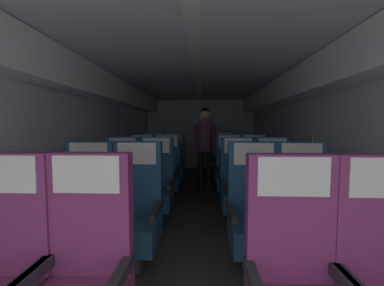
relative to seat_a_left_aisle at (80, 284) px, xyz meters
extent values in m
cube|color=#3D3833|center=(0.54, 2.30, -0.48)|extent=(3.42, 7.97, 0.02)
cube|color=silver|center=(-1.07, 2.30, 0.56)|extent=(0.08, 7.57, 2.06)
cube|color=silver|center=(2.15, 2.30, 0.56)|extent=(0.08, 7.57, 2.06)
cube|color=silver|center=(0.54, 2.30, 1.59)|extent=(3.30, 7.57, 0.06)
cube|color=silver|center=(0.54, 6.10, 0.56)|extent=(3.30, 0.06, 2.06)
cube|color=white|center=(-0.87, 2.30, 1.37)|extent=(0.32, 7.26, 0.36)
cube|color=white|center=(1.94, 2.30, 1.37)|extent=(0.32, 7.26, 0.36)
cube|color=white|center=(0.54, 2.30, 1.55)|extent=(0.12, 6.81, 0.02)
cylinder|color=white|center=(2.10, 2.30, 0.60)|extent=(0.01, 0.26, 0.26)
cylinder|color=white|center=(2.10, 4.19, 0.60)|extent=(0.01, 0.26, 0.26)
cube|color=#7A2D60|center=(-0.44, 0.13, 0.31)|extent=(0.45, 0.09, 0.67)
cube|color=#28282D|center=(-0.23, -0.08, 0.07)|extent=(0.05, 0.43, 0.06)
cube|color=silver|center=(-0.44, 0.08, 0.54)|extent=(0.36, 0.01, 0.20)
cube|color=#7A2D60|center=(0.00, 0.14, 0.31)|extent=(0.45, 0.09, 0.67)
cube|color=#28282D|center=(0.21, -0.07, 0.07)|extent=(0.05, 0.43, 0.06)
cube|color=#28282D|center=(-0.21, -0.07, 0.07)|extent=(0.05, 0.43, 0.06)
cube|color=silver|center=(0.00, 0.09, 0.54)|extent=(0.36, 0.01, 0.20)
cube|color=#7A2D60|center=(1.52, 0.12, 0.31)|extent=(0.45, 0.09, 0.67)
cube|color=#7A2D60|center=(1.07, 0.13, 0.31)|extent=(0.45, 0.09, 0.67)
cube|color=silver|center=(1.07, 0.08, 0.54)|extent=(0.36, 0.01, 0.20)
cube|color=#38383D|center=(-0.45, 0.89, -0.36)|extent=(0.16, 0.18, 0.22)
cube|color=navy|center=(-0.45, 0.89, -0.13)|extent=(0.45, 0.51, 0.22)
cube|color=navy|center=(-0.45, 1.09, 0.31)|extent=(0.45, 0.09, 0.67)
cube|color=#28282D|center=(-0.24, 0.89, 0.07)|extent=(0.05, 0.43, 0.06)
cube|color=#28282D|center=(-0.66, 0.89, 0.07)|extent=(0.05, 0.43, 0.06)
cube|color=silver|center=(-0.45, 1.04, 0.54)|extent=(0.36, 0.01, 0.20)
cube|color=#38383D|center=(0.00, 0.90, -0.36)|extent=(0.16, 0.18, 0.22)
cube|color=navy|center=(0.00, 0.90, -0.13)|extent=(0.45, 0.51, 0.22)
cube|color=navy|center=(0.00, 1.11, 0.31)|extent=(0.45, 0.09, 0.67)
cube|color=#28282D|center=(0.22, 0.90, 0.07)|extent=(0.05, 0.43, 0.06)
cube|color=#28282D|center=(-0.21, 0.90, 0.07)|extent=(0.05, 0.43, 0.06)
cube|color=silver|center=(0.00, 1.06, 0.54)|extent=(0.36, 0.01, 0.20)
cube|color=#38383D|center=(1.51, 0.90, -0.36)|extent=(0.16, 0.18, 0.22)
cube|color=navy|center=(1.51, 0.90, -0.13)|extent=(0.45, 0.51, 0.22)
cube|color=navy|center=(1.51, 1.11, 0.31)|extent=(0.45, 0.09, 0.67)
cube|color=#28282D|center=(1.72, 0.90, 0.07)|extent=(0.05, 0.43, 0.06)
cube|color=#28282D|center=(1.29, 0.90, 0.07)|extent=(0.05, 0.43, 0.06)
cube|color=silver|center=(1.51, 1.06, 0.54)|extent=(0.36, 0.01, 0.20)
cube|color=#38383D|center=(1.08, 0.90, -0.36)|extent=(0.16, 0.18, 0.22)
cube|color=navy|center=(1.08, 0.90, -0.13)|extent=(0.45, 0.51, 0.22)
cube|color=navy|center=(1.08, 1.11, 0.31)|extent=(0.45, 0.09, 0.67)
cube|color=#28282D|center=(1.29, 0.90, 0.07)|extent=(0.05, 0.43, 0.06)
cube|color=#28282D|center=(0.86, 0.90, 0.07)|extent=(0.05, 0.43, 0.06)
cube|color=silver|center=(1.08, 1.06, 0.54)|extent=(0.36, 0.01, 0.20)
cube|color=#38383D|center=(-0.45, 1.85, -0.36)|extent=(0.16, 0.18, 0.22)
cube|color=navy|center=(-0.45, 1.85, -0.13)|extent=(0.45, 0.51, 0.22)
cube|color=navy|center=(-0.45, 2.06, 0.31)|extent=(0.45, 0.09, 0.67)
cube|color=#28282D|center=(-0.24, 1.85, 0.07)|extent=(0.05, 0.43, 0.06)
cube|color=#28282D|center=(-0.66, 1.85, 0.07)|extent=(0.05, 0.43, 0.06)
cube|color=silver|center=(-0.45, 2.01, 0.54)|extent=(0.36, 0.01, 0.20)
cube|color=#38383D|center=(0.00, 1.86, -0.36)|extent=(0.16, 0.18, 0.22)
cube|color=navy|center=(0.00, 1.86, -0.13)|extent=(0.45, 0.51, 0.22)
cube|color=navy|center=(0.00, 2.07, 0.31)|extent=(0.45, 0.09, 0.67)
cube|color=#28282D|center=(0.21, 1.86, 0.07)|extent=(0.05, 0.43, 0.06)
cube|color=#28282D|center=(-0.22, 1.86, 0.07)|extent=(0.05, 0.43, 0.06)
cube|color=silver|center=(0.00, 2.02, 0.54)|extent=(0.36, 0.01, 0.20)
cube|color=#38383D|center=(1.52, 1.85, -0.36)|extent=(0.16, 0.18, 0.22)
cube|color=navy|center=(1.52, 1.85, -0.13)|extent=(0.45, 0.51, 0.22)
cube|color=navy|center=(1.52, 2.06, 0.31)|extent=(0.45, 0.09, 0.67)
cube|color=#28282D|center=(1.74, 1.85, 0.07)|extent=(0.05, 0.43, 0.06)
cube|color=#28282D|center=(1.31, 1.85, 0.07)|extent=(0.05, 0.43, 0.06)
cube|color=silver|center=(1.52, 2.01, 0.54)|extent=(0.36, 0.01, 0.20)
cube|color=#38383D|center=(1.08, 1.86, -0.36)|extent=(0.16, 0.18, 0.22)
cube|color=navy|center=(1.08, 1.86, -0.13)|extent=(0.45, 0.51, 0.22)
cube|color=navy|center=(1.08, 2.07, 0.31)|extent=(0.45, 0.09, 0.67)
cube|color=#28282D|center=(1.29, 1.86, 0.07)|extent=(0.05, 0.43, 0.06)
cube|color=#28282D|center=(0.86, 1.86, 0.07)|extent=(0.05, 0.43, 0.06)
cube|color=silver|center=(1.08, 2.02, 0.54)|extent=(0.36, 0.01, 0.20)
cube|color=#38383D|center=(-0.44, 2.83, -0.36)|extent=(0.16, 0.18, 0.22)
cube|color=navy|center=(-0.44, 2.83, -0.13)|extent=(0.45, 0.51, 0.22)
cube|color=navy|center=(-0.44, 3.03, 0.31)|extent=(0.45, 0.09, 0.67)
cube|color=#28282D|center=(-0.22, 2.83, 0.07)|extent=(0.05, 0.43, 0.06)
cube|color=#28282D|center=(-0.65, 2.83, 0.07)|extent=(0.05, 0.43, 0.06)
cube|color=silver|center=(-0.44, 2.98, 0.54)|extent=(0.36, 0.01, 0.20)
cube|color=#38383D|center=(0.00, 2.81, -0.36)|extent=(0.16, 0.18, 0.22)
cube|color=navy|center=(0.00, 2.81, -0.13)|extent=(0.45, 0.51, 0.22)
cube|color=navy|center=(0.00, 3.02, 0.31)|extent=(0.45, 0.09, 0.67)
cube|color=#28282D|center=(0.21, 2.81, 0.07)|extent=(0.05, 0.43, 0.06)
cube|color=#28282D|center=(-0.21, 2.81, 0.07)|extent=(0.05, 0.43, 0.06)
cube|color=silver|center=(0.00, 2.97, 0.54)|extent=(0.36, 0.01, 0.20)
cube|color=#38383D|center=(1.51, 2.83, -0.36)|extent=(0.16, 0.18, 0.22)
cube|color=navy|center=(1.51, 2.83, -0.13)|extent=(0.45, 0.51, 0.22)
cube|color=navy|center=(1.51, 3.04, 0.31)|extent=(0.45, 0.09, 0.67)
cube|color=#28282D|center=(1.72, 2.83, 0.07)|extent=(0.05, 0.43, 0.06)
cube|color=#28282D|center=(1.29, 2.83, 0.07)|extent=(0.05, 0.43, 0.06)
cube|color=silver|center=(1.51, 2.99, 0.54)|extent=(0.36, 0.01, 0.20)
cube|color=#38383D|center=(1.07, 2.82, -0.36)|extent=(0.16, 0.18, 0.22)
cube|color=navy|center=(1.07, 2.82, -0.13)|extent=(0.45, 0.51, 0.22)
cube|color=navy|center=(1.07, 3.03, 0.31)|extent=(0.45, 0.09, 0.67)
cube|color=#28282D|center=(1.28, 2.82, 0.07)|extent=(0.05, 0.43, 0.06)
cube|color=#28282D|center=(0.86, 2.82, 0.07)|extent=(0.05, 0.43, 0.06)
cube|color=silver|center=(1.07, 2.98, 0.54)|extent=(0.36, 0.01, 0.20)
cube|color=#38383D|center=(-0.43, 3.78, -0.36)|extent=(0.16, 0.18, 0.22)
cube|color=navy|center=(-0.43, 3.78, -0.13)|extent=(0.45, 0.51, 0.22)
cube|color=navy|center=(-0.43, 3.99, 0.31)|extent=(0.45, 0.09, 0.67)
cube|color=#28282D|center=(-0.22, 3.78, 0.07)|extent=(0.05, 0.43, 0.06)
cube|color=#28282D|center=(-0.65, 3.78, 0.07)|extent=(0.05, 0.43, 0.06)
cube|color=silver|center=(-0.43, 3.94, 0.54)|extent=(0.36, 0.01, 0.20)
cube|color=#38383D|center=(0.00, 3.78, -0.36)|extent=(0.16, 0.18, 0.22)
cube|color=navy|center=(0.00, 3.78, -0.13)|extent=(0.45, 0.51, 0.22)
cube|color=navy|center=(0.00, 3.99, 0.31)|extent=(0.45, 0.09, 0.67)
cube|color=#28282D|center=(0.21, 3.78, 0.07)|extent=(0.05, 0.43, 0.06)
cube|color=#28282D|center=(-0.22, 3.78, 0.07)|extent=(0.05, 0.43, 0.06)
cube|color=silver|center=(0.00, 3.94, 0.54)|extent=(0.36, 0.01, 0.20)
cube|color=#38383D|center=(1.51, 3.77, -0.36)|extent=(0.16, 0.18, 0.22)
cube|color=navy|center=(1.51, 3.77, -0.13)|extent=(0.45, 0.51, 0.22)
cube|color=navy|center=(1.51, 3.98, 0.31)|extent=(0.45, 0.09, 0.67)
cube|color=#28282D|center=(1.72, 3.77, 0.07)|extent=(0.05, 0.43, 0.06)
cube|color=#28282D|center=(1.29, 3.77, 0.07)|extent=(0.05, 0.43, 0.06)
cube|color=silver|center=(1.51, 3.93, 0.54)|extent=(0.36, 0.01, 0.20)
cube|color=#38383D|center=(1.07, 3.79, -0.36)|extent=(0.16, 0.18, 0.22)
cube|color=navy|center=(1.07, 3.79, -0.13)|extent=(0.45, 0.51, 0.22)
cube|color=navy|center=(1.07, 4.00, 0.31)|extent=(0.45, 0.09, 0.67)
cube|color=#28282D|center=(1.28, 3.79, 0.07)|extent=(0.05, 0.43, 0.06)
cube|color=#28282D|center=(0.85, 3.79, 0.07)|extent=(0.05, 0.43, 0.06)
cube|color=silver|center=(1.07, 3.95, 0.54)|extent=(0.36, 0.01, 0.20)
cylinder|color=black|center=(0.58, 3.60, -0.08)|extent=(0.11, 0.11, 0.77)
cylinder|color=black|center=(0.74, 3.60, -0.08)|extent=(0.11, 0.11, 0.77)
cylinder|color=#5B2D4C|center=(0.66, 3.60, 0.60)|extent=(0.28, 0.28, 0.60)
cylinder|color=#5B2D4C|center=(0.48, 3.60, 0.57)|extent=(0.07, 0.07, 0.51)
cylinder|color=#5B2D4C|center=(0.84, 3.60, 0.57)|extent=(0.07, 0.07, 0.51)
sphere|color=tan|center=(0.66, 3.60, 1.02)|extent=(0.22, 0.22, 0.22)
sphere|color=black|center=(0.66, 3.60, 1.06)|extent=(0.18, 0.18, 0.18)
camera|label=1|loc=(0.61, -1.13, 0.79)|focal=22.42mm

